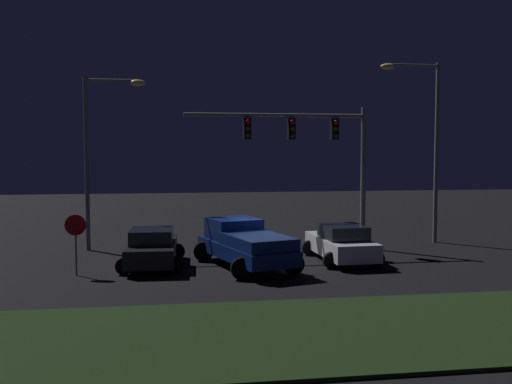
% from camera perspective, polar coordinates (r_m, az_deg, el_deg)
% --- Properties ---
extents(ground_plane, '(80.00, 80.00, 0.00)m').
position_cam_1_polar(ground_plane, '(24.21, 1.01, -6.79)').
color(ground_plane, black).
extents(grass_median, '(22.34, 6.07, 0.10)m').
position_cam_1_polar(grass_median, '(15.27, 7.29, -13.11)').
color(grass_median, black).
rests_on(grass_median, ground_plane).
extents(pickup_truck, '(3.88, 5.75, 1.80)m').
position_cam_1_polar(pickup_truck, '(23.18, -1.17, -4.76)').
color(pickup_truck, navy).
rests_on(pickup_truck, ground_plane).
extents(car_sedan, '(2.64, 4.49, 1.51)m').
position_cam_1_polar(car_sedan, '(23.59, -9.94, -5.31)').
color(car_sedan, black).
rests_on(car_sedan, ground_plane).
extents(car_sedan_far, '(2.60, 4.47, 1.51)m').
position_cam_1_polar(car_sedan_far, '(24.64, 8.21, -4.89)').
color(car_sedan_far, silver).
rests_on(car_sedan_far, ground_plane).
extents(traffic_signal_gantry, '(8.32, 0.56, 6.50)m').
position_cam_1_polar(traffic_signal_gantry, '(27.00, 5.39, 4.77)').
color(traffic_signal_gantry, slate).
rests_on(traffic_signal_gantry, ground_plane).
extents(street_lamp_left, '(2.75, 0.44, 7.83)m').
position_cam_1_polar(street_lamp_left, '(27.75, -14.81, 4.79)').
color(street_lamp_left, slate).
rests_on(street_lamp_left, ground_plane).
extents(street_lamp_right, '(3.02, 0.44, 8.78)m').
position_cam_1_polar(street_lamp_right, '(30.13, 15.96, 5.72)').
color(street_lamp_right, slate).
rests_on(street_lamp_right, ground_plane).
extents(stop_sign, '(0.76, 0.08, 2.23)m').
position_cam_1_polar(stop_sign, '(22.43, -16.94, -3.78)').
color(stop_sign, slate).
rests_on(stop_sign, ground_plane).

